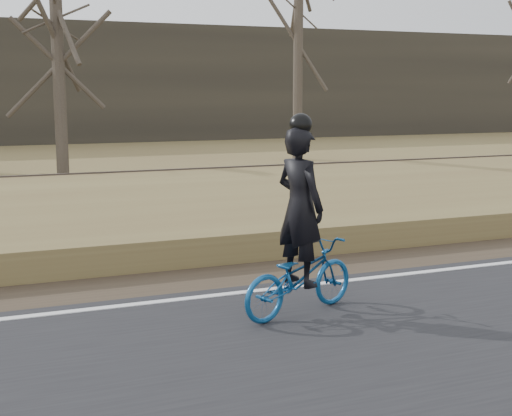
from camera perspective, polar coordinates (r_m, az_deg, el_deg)
name	(u,v)px	position (r m, az deg, el deg)	size (l,w,h in m)	color
ground	(448,278)	(10.52, 15.11, -5.42)	(120.00, 120.00, 0.00)	olive
edge_line	(440,270)	(10.66, 14.48, -4.84)	(120.00, 0.12, 0.01)	silver
shoulder	(401,258)	(11.46, 11.51, -3.96)	(120.00, 1.60, 0.04)	#473A2B
embankment	(315,215)	(13.97, 4.77, -0.58)	(120.00, 5.00, 0.44)	olive
ballast	(246,190)	(17.40, -0.85, 1.45)	(120.00, 3.00, 0.45)	slate
railroad	(245,178)	(17.36, -0.85, 2.44)	(120.00, 2.40, 0.29)	black
treeline_backdrop	(94,83)	(38.59, -12.86, 9.72)	(120.00, 4.00, 6.00)	#383328
cyclist	(300,249)	(8.22, 3.50, -3.26)	(1.76, 1.09, 2.32)	navy
bare_tree_near_left	(58,58)	(21.44, -15.55, 11.50)	(0.36, 0.36, 7.08)	#4E4539
bare_tree_center	(298,33)	(27.41, 3.41, 13.84)	(0.36, 0.36, 9.52)	#4E4539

